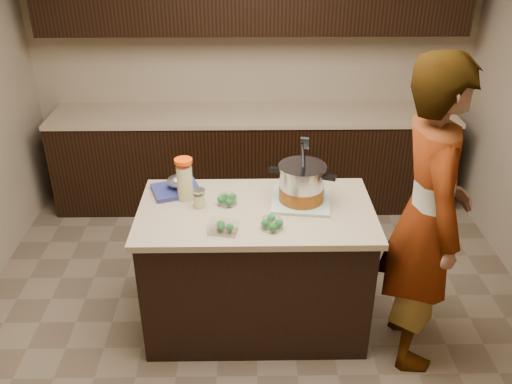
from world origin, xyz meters
The scene contains 13 objects.
ground_plane centered at (0.00, 0.00, 0.00)m, with size 4.00×4.00×0.00m, color brown.
room_shell centered at (0.00, 0.00, 1.71)m, with size 4.04×4.04×2.72m.
back_cabinets centered at (0.00, 1.74, 0.94)m, with size 3.60×0.63×2.33m.
island centered at (0.00, 0.00, 0.45)m, with size 1.46×0.81×0.90m.
dish_towel centered at (0.29, 0.09, 0.91)m, with size 0.36×0.36×0.02m, color #5E8C63.
stock_pot centered at (0.29, 0.09, 1.02)m, with size 0.41×0.38×0.42m.
lemonade_pitcher centered at (-0.45, 0.14, 1.03)m, with size 0.13×0.13×0.27m.
mason_jar centered at (-0.35, 0.03, 0.96)m, with size 0.10×0.10×0.13m.
broccoli_tub_left centered at (-0.18, 0.06, 0.93)m, with size 0.14×0.14×0.06m.
broccoli_tub_right centered at (0.09, -0.22, 0.93)m, with size 0.16×0.16×0.06m.
broccoli_tub_rect centered at (-0.19, -0.25, 0.93)m, with size 0.18×0.15×0.06m.
blue_tray centered at (-0.51, 0.23, 0.94)m, with size 0.36×0.32×0.11m.
person centered at (0.98, -0.24, 0.97)m, with size 0.71×0.46×1.94m, color gray.
Camera 1 is at (-0.04, -2.88, 2.59)m, focal length 38.00 mm.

